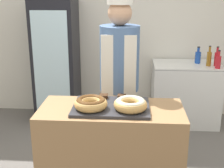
{
  "coord_description": "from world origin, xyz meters",
  "views": [
    {
      "loc": [
        0.17,
        -2.41,
        1.86
      ],
      "look_at": [
        0.0,
        0.1,
        1.07
      ],
      "focal_mm": 50.0,
      "sensor_mm": 36.0,
      "label": 1
    }
  ],
  "objects_px": {
    "chest_freezer": "(185,93)",
    "bottle_amber": "(209,58)",
    "donut_chocolate_glaze": "(91,103)",
    "bottle_red_b": "(217,59)",
    "donut_light_glaze": "(130,104)",
    "bottle_red": "(218,61)",
    "brownie_back_right": "(122,97)",
    "baker_person": "(119,82)",
    "brownie_back_left": "(104,96)",
    "serving_tray": "(111,107)",
    "beverage_fridge": "(57,62)",
    "bottle_blue": "(198,57)"
  },
  "relations": [
    {
      "from": "baker_person",
      "to": "donut_chocolate_glaze",
      "type": "bearing_deg",
      "value": -106.43
    },
    {
      "from": "brownie_back_right",
      "to": "baker_person",
      "type": "distance_m",
      "value": 0.43
    },
    {
      "from": "bottle_amber",
      "to": "bottle_blue",
      "type": "height_order",
      "value": "bottle_amber"
    },
    {
      "from": "bottle_red_b",
      "to": "brownie_back_right",
      "type": "bearing_deg",
      "value": -128.47
    },
    {
      "from": "brownie_back_right",
      "to": "baker_person",
      "type": "relative_size",
      "value": 0.04
    },
    {
      "from": "donut_chocolate_glaze",
      "to": "bottle_red_b",
      "type": "xyz_separation_m",
      "value": [
        1.43,
        1.75,
        -0.01
      ]
    },
    {
      "from": "brownie_back_right",
      "to": "bottle_blue",
      "type": "distance_m",
      "value": 1.91
    },
    {
      "from": "donut_chocolate_glaze",
      "to": "chest_freezer",
      "type": "bearing_deg",
      "value": 60.0
    },
    {
      "from": "bottle_amber",
      "to": "bottle_red_b",
      "type": "distance_m",
      "value": 0.1
    },
    {
      "from": "bottle_red",
      "to": "baker_person",
      "type": "bearing_deg",
      "value": -142.27
    },
    {
      "from": "serving_tray",
      "to": "beverage_fridge",
      "type": "distance_m",
      "value": 1.98
    },
    {
      "from": "donut_light_glaze",
      "to": "baker_person",
      "type": "height_order",
      "value": "baker_person"
    },
    {
      "from": "brownie_back_left",
      "to": "donut_chocolate_glaze",
      "type": "bearing_deg",
      "value": -107.49
    },
    {
      "from": "brownie_back_left",
      "to": "brownie_back_right",
      "type": "xyz_separation_m",
      "value": [
        0.16,
        0.0,
        0.0
      ]
    },
    {
      "from": "bottle_blue",
      "to": "baker_person",
      "type": "bearing_deg",
      "value": -129.91
    },
    {
      "from": "bottle_blue",
      "to": "bottle_red",
      "type": "relative_size",
      "value": 0.97
    },
    {
      "from": "bottle_amber",
      "to": "bottle_red",
      "type": "xyz_separation_m",
      "value": [
        0.09,
        -0.13,
        -0.01
      ]
    },
    {
      "from": "bottle_blue",
      "to": "brownie_back_right",
      "type": "bearing_deg",
      "value": -120.74
    },
    {
      "from": "brownie_back_left",
      "to": "bottle_amber",
      "type": "height_order",
      "value": "bottle_amber"
    },
    {
      "from": "serving_tray",
      "to": "beverage_fridge",
      "type": "height_order",
      "value": "beverage_fridge"
    },
    {
      "from": "bottle_red",
      "to": "donut_chocolate_glaze",
      "type": "bearing_deg",
      "value": -131.2
    },
    {
      "from": "bottle_red_b",
      "to": "donut_light_glaze",
      "type": "bearing_deg",
      "value": -122.42
    },
    {
      "from": "brownie_back_left",
      "to": "bottle_red_b",
      "type": "xyz_separation_m",
      "value": [
        1.35,
        1.5,
        0.02
      ]
    },
    {
      "from": "donut_chocolate_glaze",
      "to": "brownie_back_right",
      "type": "xyz_separation_m",
      "value": [
        0.24,
        0.25,
        -0.03
      ]
    },
    {
      "from": "serving_tray",
      "to": "beverage_fridge",
      "type": "bearing_deg",
      "value": 116.7
    },
    {
      "from": "serving_tray",
      "to": "donut_chocolate_glaze",
      "type": "height_order",
      "value": "donut_chocolate_glaze"
    },
    {
      "from": "baker_person",
      "to": "chest_freezer",
      "type": "distance_m",
      "value": 1.54
    },
    {
      "from": "serving_tray",
      "to": "bottle_blue",
      "type": "height_order",
      "value": "bottle_blue"
    },
    {
      "from": "donut_light_glaze",
      "to": "brownie_back_left",
      "type": "height_order",
      "value": "donut_light_glaze"
    },
    {
      "from": "bottle_red_b",
      "to": "donut_chocolate_glaze",
      "type": "bearing_deg",
      "value": -129.27
    },
    {
      "from": "chest_freezer",
      "to": "donut_light_glaze",
      "type": "bearing_deg",
      "value": -112.02
    },
    {
      "from": "donut_light_glaze",
      "to": "bottle_amber",
      "type": "relative_size",
      "value": 1.01
    },
    {
      "from": "bottle_red_b",
      "to": "brownie_back_left",
      "type": "bearing_deg",
      "value": -132.05
    },
    {
      "from": "bottle_red",
      "to": "brownie_back_left",
      "type": "bearing_deg",
      "value": -134.37
    },
    {
      "from": "brownie_back_left",
      "to": "brownie_back_right",
      "type": "relative_size",
      "value": 1.0
    },
    {
      "from": "brownie_back_right",
      "to": "chest_freezer",
      "type": "distance_m",
      "value": 1.86
    },
    {
      "from": "bottle_red",
      "to": "beverage_fridge",
      "type": "bearing_deg",
      "value": 174.17
    },
    {
      "from": "chest_freezer",
      "to": "serving_tray",
      "type": "bearing_deg",
      "value": -117.1
    },
    {
      "from": "donut_chocolate_glaze",
      "to": "donut_light_glaze",
      "type": "distance_m",
      "value": 0.32
    },
    {
      "from": "baker_person",
      "to": "bottle_amber",
      "type": "distance_m",
      "value": 1.56
    },
    {
      "from": "donut_light_glaze",
      "to": "bottle_blue",
      "type": "relative_size",
      "value": 1.17
    },
    {
      "from": "beverage_fridge",
      "to": "bottle_blue",
      "type": "height_order",
      "value": "beverage_fridge"
    },
    {
      "from": "bottle_red_b",
      "to": "beverage_fridge",
      "type": "bearing_deg",
      "value": 177.62
    },
    {
      "from": "chest_freezer",
      "to": "bottle_amber",
      "type": "height_order",
      "value": "bottle_amber"
    },
    {
      "from": "donut_chocolate_glaze",
      "to": "donut_light_glaze",
      "type": "xyz_separation_m",
      "value": [
        0.32,
        0.0,
        0.0
      ]
    },
    {
      "from": "donut_light_glaze",
      "to": "bottle_red_b",
      "type": "xyz_separation_m",
      "value": [
        1.11,
        1.75,
        -0.01
      ]
    },
    {
      "from": "serving_tray",
      "to": "donut_chocolate_glaze",
      "type": "xyz_separation_m",
      "value": [
        -0.16,
        -0.07,
        0.06
      ]
    },
    {
      "from": "serving_tray",
      "to": "bottle_red",
      "type": "distance_m",
      "value": 1.99
    },
    {
      "from": "serving_tray",
      "to": "bottle_blue",
      "type": "relative_size",
      "value": 2.74
    },
    {
      "from": "donut_light_glaze",
      "to": "brownie_back_right",
      "type": "relative_size",
      "value": 3.67
    }
  ]
}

